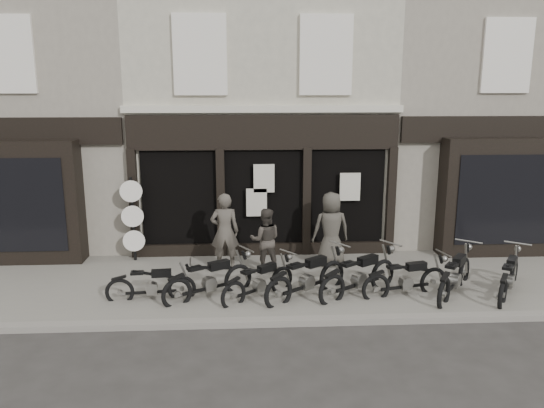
{
  "coord_description": "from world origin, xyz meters",
  "views": [
    {
      "loc": [
        -0.51,
        -10.97,
        4.66
      ],
      "look_at": [
        0.15,
        1.6,
        1.82
      ],
      "focal_mm": 35.0,
      "sensor_mm": 36.0,
      "label": 1
    }
  ],
  "objects_px": {
    "motorcycle_2": "(259,285)",
    "motorcycle_3": "(307,281)",
    "man_left": "(225,232)",
    "man_centre": "(265,240)",
    "motorcycle_6": "(455,279)",
    "man_right": "(331,229)",
    "motorcycle_5": "(406,282)",
    "motorcycle_4": "(359,279)",
    "motorcycle_0": "(152,288)",
    "motorcycle_7": "(509,280)",
    "advert_sign_post": "(133,223)",
    "motorcycle_1": "(210,283)"
  },
  "relations": [
    {
      "from": "motorcycle_6",
      "to": "man_left",
      "type": "bearing_deg",
      "value": 107.46
    },
    {
      "from": "motorcycle_5",
      "to": "motorcycle_6",
      "type": "height_order",
      "value": "motorcycle_6"
    },
    {
      "from": "motorcycle_4",
      "to": "motorcycle_5",
      "type": "relative_size",
      "value": 0.99
    },
    {
      "from": "motorcycle_4",
      "to": "motorcycle_6",
      "type": "relative_size",
      "value": 1.05
    },
    {
      "from": "man_left",
      "to": "advert_sign_post",
      "type": "height_order",
      "value": "advert_sign_post"
    },
    {
      "from": "motorcycle_3",
      "to": "motorcycle_5",
      "type": "distance_m",
      "value": 2.2
    },
    {
      "from": "motorcycle_2",
      "to": "motorcycle_4",
      "type": "bearing_deg",
      "value": -37.07
    },
    {
      "from": "motorcycle_4",
      "to": "motorcycle_7",
      "type": "distance_m",
      "value": 3.33
    },
    {
      "from": "motorcycle_1",
      "to": "motorcycle_3",
      "type": "xyz_separation_m",
      "value": [
        2.14,
        -0.06,
        0.03
      ]
    },
    {
      "from": "motorcycle_1",
      "to": "motorcycle_0",
      "type": "bearing_deg",
      "value": 151.45
    },
    {
      "from": "motorcycle_0",
      "to": "motorcycle_6",
      "type": "bearing_deg",
      "value": -5.33
    },
    {
      "from": "motorcycle_4",
      "to": "man_centre",
      "type": "relative_size",
      "value": 1.29
    },
    {
      "from": "motorcycle_5",
      "to": "man_right",
      "type": "bearing_deg",
      "value": 109.94
    },
    {
      "from": "man_right",
      "to": "motorcycle_1",
      "type": "bearing_deg",
      "value": 27.1
    },
    {
      "from": "motorcycle_6",
      "to": "motorcycle_7",
      "type": "relative_size",
      "value": 1.02
    },
    {
      "from": "motorcycle_0",
      "to": "motorcycle_5",
      "type": "bearing_deg",
      "value": -5.65
    },
    {
      "from": "motorcycle_0",
      "to": "motorcycle_1",
      "type": "relative_size",
      "value": 0.98
    },
    {
      "from": "motorcycle_7",
      "to": "man_right",
      "type": "distance_m",
      "value": 4.26
    },
    {
      "from": "motorcycle_5",
      "to": "man_centre",
      "type": "xyz_separation_m",
      "value": [
        -3.05,
        1.7,
        0.52
      ]
    },
    {
      "from": "motorcycle_3",
      "to": "advert_sign_post",
      "type": "distance_m",
      "value": 5.05
    },
    {
      "from": "motorcycle_2",
      "to": "motorcycle_3",
      "type": "height_order",
      "value": "motorcycle_3"
    },
    {
      "from": "motorcycle_6",
      "to": "man_right",
      "type": "distance_m",
      "value": 3.24
    },
    {
      "from": "man_left",
      "to": "man_centre",
      "type": "bearing_deg",
      "value": 169.18
    },
    {
      "from": "motorcycle_3",
      "to": "man_centre",
      "type": "bearing_deg",
      "value": 80.95
    },
    {
      "from": "motorcycle_3",
      "to": "man_centre",
      "type": "distance_m",
      "value": 1.91
    },
    {
      "from": "motorcycle_2",
      "to": "motorcycle_4",
      "type": "relative_size",
      "value": 0.83
    },
    {
      "from": "motorcycle_6",
      "to": "man_centre",
      "type": "bearing_deg",
      "value": 105.29
    },
    {
      "from": "motorcycle_2",
      "to": "man_left",
      "type": "height_order",
      "value": "man_left"
    },
    {
      "from": "motorcycle_2",
      "to": "man_right",
      "type": "distance_m",
      "value": 2.81
    },
    {
      "from": "motorcycle_5",
      "to": "motorcycle_4",
      "type": "bearing_deg",
      "value": 159.07
    },
    {
      "from": "man_right",
      "to": "advert_sign_post",
      "type": "xyz_separation_m",
      "value": [
        -5.1,
        0.64,
        0.07
      ]
    },
    {
      "from": "motorcycle_0",
      "to": "motorcycle_3",
      "type": "xyz_separation_m",
      "value": [
        3.38,
        0.02,
        0.08
      ]
    },
    {
      "from": "man_right",
      "to": "advert_sign_post",
      "type": "height_order",
      "value": "advert_sign_post"
    },
    {
      "from": "motorcycle_5",
      "to": "advert_sign_post",
      "type": "height_order",
      "value": "advert_sign_post"
    },
    {
      "from": "motorcycle_6",
      "to": "man_right",
      "type": "relative_size",
      "value": 1.02
    },
    {
      "from": "man_left",
      "to": "motorcycle_5",
      "type": "bearing_deg",
      "value": 154.49
    },
    {
      "from": "motorcycle_0",
      "to": "motorcycle_3",
      "type": "height_order",
      "value": "motorcycle_3"
    },
    {
      "from": "motorcycle_4",
      "to": "motorcycle_5",
      "type": "height_order",
      "value": "motorcycle_4"
    },
    {
      "from": "motorcycle_1",
      "to": "motorcycle_6",
      "type": "distance_m",
      "value": 5.45
    },
    {
      "from": "motorcycle_0",
      "to": "man_left",
      "type": "height_order",
      "value": "man_left"
    },
    {
      "from": "motorcycle_2",
      "to": "motorcycle_6",
      "type": "height_order",
      "value": "motorcycle_6"
    },
    {
      "from": "motorcycle_0",
      "to": "man_left",
      "type": "relative_size",
      "value": 0.99
    },
    {
      "from": "motorcycle_1",
      "to": "motorcycle_2",
      "type": "height_order",
      "value": "motorcycle_1"
    },
    {
      "from": "motorcycle_0",
      "to": "motorcycle_6",
      "type": "distance_m",
      "value": 6.68
    },
    {
      "from": "motorcycle_4",
      "to": "man_centre",
      "type": "height_order",
      "value": "man_centre"
    },
    {
      "from": "motorcycle_2",
      "to": "motorcycle_7",
      "type": "xyz_separation_m",
      "value": [
        5.55,
        -0.11,
        0.03
      ]
    },
    {
      "from": "motorcycle_2",
      "to": "motorcycle_3",
      "type": "bearing_deg",
      "value": -38.7
    },
    {
      "from": "man_right",
      "to": "advert_sign_post",
      "type": "bearing_deg",
      "value": -12.69
    },
    {
      "from": "man_centre",
      "to": "motorcycle_4",
      "type": "bearing_deg",
      "value": 143.87
    },
    {
      "from": "motorcycle_0",
      "to": "motorcycle_2",
      "type": "relative_size",
      "value": 1.14
    }
  ]
}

